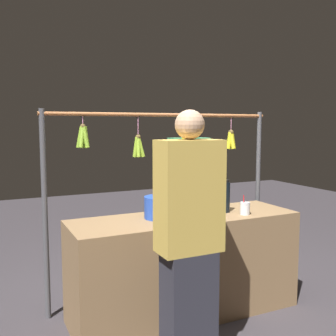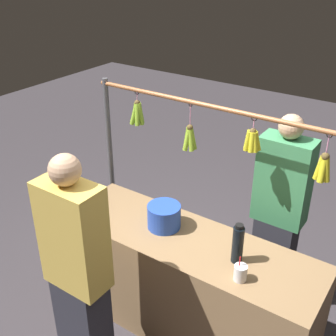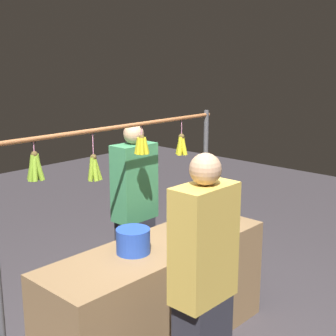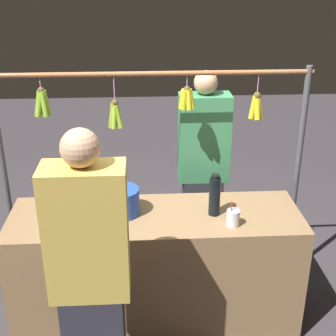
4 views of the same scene
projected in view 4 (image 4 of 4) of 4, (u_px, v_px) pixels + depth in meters
ground_plane at (157, 315)px, 3.32m from camera, size 12.00×12.00×0.00m
market_counter at (156, 268)px, 3.15m from camera, size 1.89×0.59×0.82m
display_rack at (152, 140)px, 3.21m from camera, size 2.15×0.12×1.69m
water_bottle at (215, 196)px, 2.94m from camera, size 0.07×0.07×0.28m
blue_bucket at (121, 201)px, 2.97m from camera, size 0.24×0.24×0.17m
drink_cup at (233, 218)px, 2.85m from camera, size 0.08×0.08×0.16m
vendor_person at (203, 174)px, 3.63m from camera, size 0.38×0.21×1.61m
customer_person at (91, 286)px, 2.34m from camera, size 0.39×0.21×1.65m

